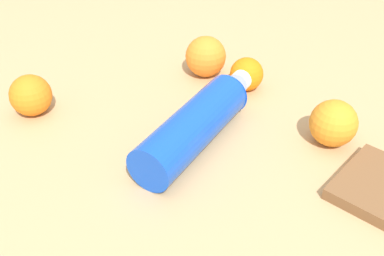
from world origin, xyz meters
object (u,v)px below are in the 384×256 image
water_bottle (199,121)px  orange_0 (31,95)px  orange_1 (247,74)px  orange_2 (206,56)px  orange_3 (333,123)px

water_bottle → orange_0: (-0.26, -0.16, 0.00)m
orange_1 → orange_2: 0.10m
water_bottle → orange_3: 0.22m
orange_1 → orange_2: bearing=-169.7°
orange_0 → orange_2: 0.34m
orange_2 → orange_3: size_ratio=1.06×
orange_1 → orange_2: orange_2 is taller
orange_2 → orange_0: bearing=-108.7°
water_bottle → orange_1: water_bottle is taller
orange_1 → orange_3: 0.21m
orange_2 → orange_3: (0.31, -0.01, -0.00)m
orange_1 → orange_2: size_ratio=0.79×
orange_1 → orange_3: orange_3 is taller
water_bottle → orange_1: size_ratio=4.79×
orange_0 → orange_3: (0.42, 0.31, 0.00)m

